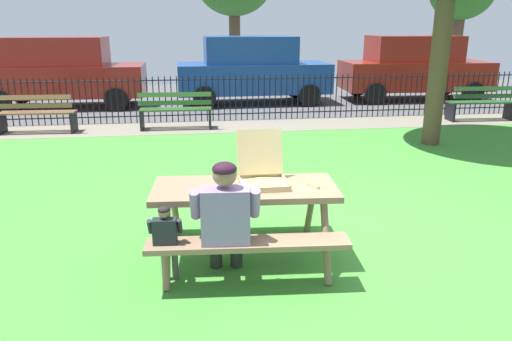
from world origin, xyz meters
The scene contains 15 objects.
ground centered at (0.00, 1.40, -0.01)m, with size 28.00×10.79×0.02m, color #428D34.
cobblestone_walkway centered at (0.00, 6.09, 0.00)m, with size 28.00×1.40×0.01m, color gray.
street_asphalt centered at (0.00, 10.55, -0.01)m, with size 28.00×7.51×0.01m, color #515154.
picnic_table_foreground centered at (-1.11, -0.46, 0.60)m, with size 1.90×1.60×0.79m.
pizza_box_open centered at (-0.92, -0.38, 0.86)m, with size 0.46×0.54×0.50m.
pizza_slice_on_table centered at (-0.51, -0.59, 0.78)m, with size 0.26×0.24×0.02m.
adult_at_table centered at (-1.34, -0.94, 0.66)m, with size 0.62×0.61×1.19m.
child_at_table centered at (-1.86, -0.94, 0.49)m, with size 0.30×0.30×0.81m.
iron_fence_streetside centered at (0.00, 6.79, 0.56)m, with size 22.50×0.03×1.10m.
park_bench_left centered at (-4.91, 5.96, 0.42)m, with size 1.62×0.52×0.85m.
park_bench_center centered at (-1.93, 5.96, 0.42)m, with size 1.61×0.50×0.85m.
park_bench_right centered at (5.46, 5.96, 0.42)m, with size 1.62×0.54×0.85m.
parked_car_far_left centered at (-5.10, 9.37, 1.01)m, with size 4.41×1.92×1.94m.
parked_car_left centered at (0.25, 9.37, 1.01)m, with size 4.43×1.98×1.94m.
parked_car_center centered at (5.27, 9.37, 1.01)m, with size 4.48×2.07×1.94m.
Camera 1 is at (-1.61, -4.89, 2.30)m, focal length 33.76 mm.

